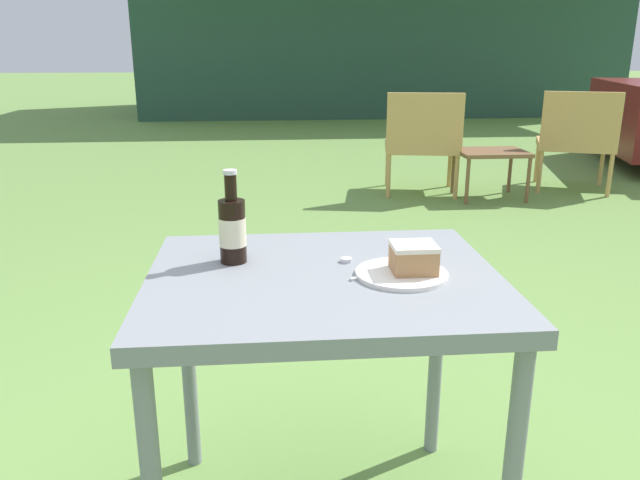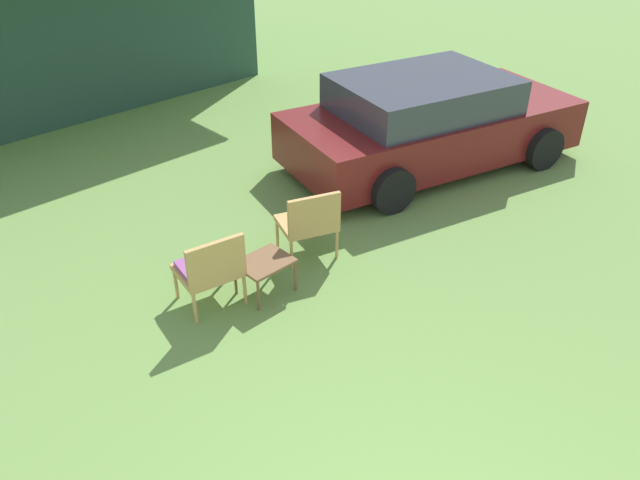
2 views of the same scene
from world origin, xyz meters
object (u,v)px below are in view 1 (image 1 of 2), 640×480
object	(u,v)px
wicker_chair_cushioned	(422,139)
cake_on_plate	(408,265)
patio_table	(324,306)
wicker_chair_plain	(577,137)
garden_side_table	(491,156)
cola_bottle_near	(232,229)

from	to	relation	value
wicker_chair_cushioned	cake_on_plate	xyz separation A→B (m)	(-0.97, -3.75, 0.26)
patio_table	cake_on_plate	world-z (taller)	cake_on_plate
cake_on_plate	wicker_chair_cushioned	bearing A→B (deg)	75.42
wicker_chair_plain	garden_side_table	size ratio (longest dim) A/B	1.56
patio_table	cake_on_plate	xyz separation A→B (m)	(0.19, -0.03, 0.10)
wicker_chair_plain	garden_side_table	world-z (taller)	wicker_chair_plain
wicker_chair_plain	cake_on_plate	bearing A→B (deg)	79.42
wicker_chair_plain	garden_side_table	xyz separation A→B (m)	(-0.79, -0.18, -0.12)
wicker_chair_plain	cola_bottle_near	distance (m)	4.50
garden_side_table	patio_table	size ratio (longest dim) A/B	0.68
wicker_chair_plain	patio_table	bearing A→B (deg)	77.19
wicker_chair_cushioned	wicker_chair_plain	size ratio (longest dim) A/B	1.00
wicker_chair_plain	patio_table	size ratio (longest dim) A/B	1.06
garden_side_table	wicker_chair_plain	bearing A→B (deg)	13.00
garden_side_table	cake_on_plate	world-z (taller)	cake_on_plate
wicker_chair_plain	patio_table	xyz separation A→B (m)	(-2.47, -3.70, 0.15)
wicker_chair_cushioned	cola_bottle_near	bearing A→B (deg)	79.34
wicker_chair_plain	cake_on_plate	distance (m)	4.38
cake_on_plate	cola_bottle_near	xyz separation A→B (m)	(-0.39, 0.13, 0.06)
garden_side_table	cake_on_plate	xyz separation A→B (m)	(-1.49, -3.55, 0.38)
patio_table	garden_side_table	bearing A→B (deg)	64.48
garden_side_table	cola_bottle_near	size ratio (longest dim) A/B	2.42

